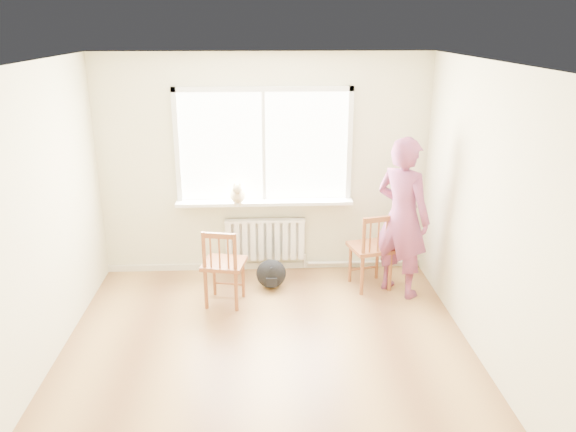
{
  "coord_description": "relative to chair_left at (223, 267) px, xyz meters",
  "views": [
    {
      "loc": [
        -0.02,
        -4.39,
        3.02
      ],
      "look_at": [
        0.24,
        1.2,
        1.07
      ],
      "focal_mm": 35.0,
      "sensor_mm": 36.0,
      "label": 1
    }
  ],
  "objects": [
    {
      "name": "heating_pipe",
      "position": [
        1.72,
        0.9,
        -0.38
      ],
      "size": [
        1.4,
        0.04,
        0.04
      ],
      "primitive_type": "cylinder",
      "rotation": [
        0.0,
        1.57,
        0.0
      ],
      "color": "silver",
      "rests_on": "back_wall"
    },
    {
      "name": "person",
      "position": [
        2.02,
        0.22,
        0.47
      ],
      "size": [
        0.78,
        0.8,
        1.85
      ],
      "primitive_type": "imported",
      "rotation": [
        0.0,
        0.0,
        2.31
      ],
      "color": "#C94643",
      "rests_on": "floor"
    },
    {
      "name": "window",
      "position": [
        0.47,
        0.94,
        1.2
      ],
      "size": [
        2.12,
        0.05,
        1.42
      ],
      "color": "white",
      "rests_on": "back_wall"
    },
    {
      "name": "cat",
      "position": [
        0.15,
        0.77,
        0.61
      ],
      "size": [
        0.19,
        0.44,
        0.29
      ],
      "rotation": [
        0.0,
        0.0,
        0.0
      ],
      "color": "beige",
      "rests_on": "windowsill"
    },
    {
      "name": "chair_right",
      "position": [
        1.73,
        0.33,
        0.02
      ],
      "size": [
        0.56,
        0.54,
        0.95
      ],
      "rotation": [
        0.0,
        0.0,
        3.38
      ],
      "color": "brown",
      "rests_on": "floor"
    },
    {
      "name": "back_wall",
      "position": [
        0.47,
        0.96,
        0.89
      ],
      "size": [
        4.0,
        0.01,
        2.7
      ],
      "primitive_type": "cube",
      "color": "beige",
      "rests_on": "ground"
    },
    {
      "name": "floor",
      "position": [
        0.47,
        -1.29,
        -0.46
      ],
      "size": [
        4.5,
        4.5,
        0.0
      ],
      "primitive_type": "plane",
      "color": "#AA7C45",
      "rests_on": "ground"
    },
    {
      "name": "windowsill",
      "position": [
        0.47,
        0.85,
        0.47
      ],
      "size": [
        2.15,
        0.22,
        0.04
      ],
      "primitive_type": "cube",
      "color": "white",
      "rests_on": "back_wall"
    },
    {
      "name": "baseboard",
      "position": [
        0.47,
        0.95,
        -0.42
      ],
      "size": [
        4.0,
        0.03,
        0.08
      ],
      "primitive_type": "cube",
      "color": "beige",
      "rests_on": "ground"
    },
    {
      "name": "ceiling",
      "position": [
        0.47,
        -1.29,
        2.24
      ],
      "size": [
        4.5,
        4.5,
        0.0
      ],
      "primitive_type": "plane",
      "rotation": [
        3.14,
        0.0,
        0.0
      ],
      "color": "white",
      "rests_on": "back_wall"
    },
    {
      "name": "radiator",
      "position": [
        0.47,
        0.87,
        -0.02
      ],
      "size": [
        1.0,
        0.12,
        0.55
      ],
      "color": "white",
      "rests_on": "back_wall"
    },
    {
      "name": "chair_left",
      "position": [
        0.0,
        0.0,
        0.0
      ],
      "size": [
        0.52,
        0.51,
        0.91
      ],
      "rotation": [
        0.0,
        0.0,
        2.95
      ],
      "color": "brown",
      "rests_on": "floor"
    },
    {
      "name": "backpack",
      "position": [
        0.54,
        0.4,
        -0.28
      ],
      "size": [
        0.43,
        0.38,
        0.35
      ],
      "primitive_type": "ellipsoid",
      "rotation": [
        0.0,
        0.0,
        -0.39
      ],
      "color": "black",
      "rests_on": "floor"
    }
  ]
}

